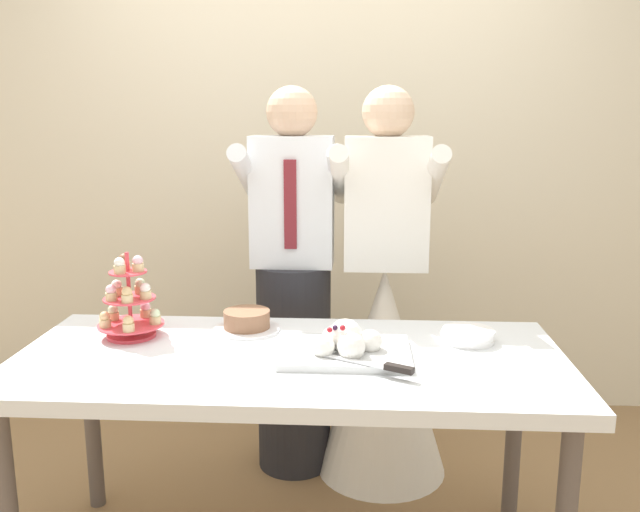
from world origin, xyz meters
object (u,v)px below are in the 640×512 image
Objects in this scene: round_cake at (247,321)px; main_cake_tray at (346,345)px; person_groom at (294,304)px; person_bride at (383,344)px; dessert_table at (290,376)px; plate_stack at (468,335)px; cupcake_stand at (129,305)px.

main_cake_tray is at bearing -34.74° from round_cake.
person_groom is 1.00× the size of person_bride.
main_cake_tray reaches higher than dessert_table.
plate_stack reaches higher than dessert_table.
person_groom reaches higher than plate_stack.
cupcake_stand is 1.66× the size of plate_stack.
dessert_table is 0.32m from round_cake.
main_cake_tray reaches higher than round_cake.
main_cake_tray is (0.18, -0.01, 0.11)m from dessert_table.
person_groom is at bearing 108.84° from main_cake_tray.
main_cake_tray is 1.75× the size of round_cake.
person_bride reaches higher than main_cake_tray.
round_cake is 0.70m from person_bride.
cupcake_stand is 1.27× the size of round_cake.
round_cake is at bearing -140.75° from person_bride.
main_cake_tray is at bearing -71.16° from person_groom.
person_bride is at bearing 29.59° from cupcake_stand.
main_cake_tray is 0.25× the size of person_groom.
person_bride is (-0.27, 0.50, -0.21)m from plate_stack.
plate_stack is 0.11× the size of person_groom.
main_cake_tray is 0.45m from plate_stack.
main_cake_tray is 2.29× the size of plate_stack.
round_cake is 0.14× the size of person_groom.
cupcake_stand reaches higher than main_cake_tray.
plate_stack is (0.60, 0.16, 0.10)m from dessert_table.
person_bride reaches higher than plate_stack.
person_groom reaches higher than round_cake.
person_bride is at bearing 63.44° from dessert_table.
plate_stack is 0.85m from person_groom.
cupcake_stand is 1.18m from plate_stack.
cupcake_stand is at bearing -179.21° from plate_stack.
person_bride reaches higher than dessert_table.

